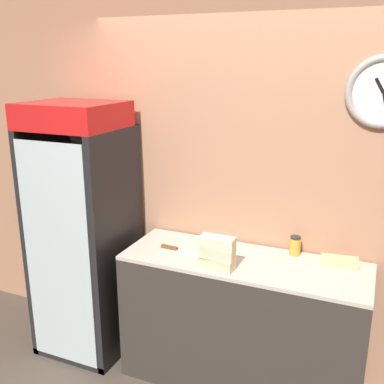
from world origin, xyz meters
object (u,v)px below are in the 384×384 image
at_px(sandwich_stack_middle, 217,253).
at_px(sandwich_flat_left, 339,262).
at_px(beverage_cooler, 87,219).
at_px(chefs_knife, 179,250).
at_px(sandwich_stack_bottom, 217,263).
at_px(sandwich_stack_top, 218,242).
at_px(condiment_jar, 295,246).

height_order(sandwich_stack_middle, sandwich_flat_left, sandwich_stack_middle).
distance_m(beverage_cooler, chefs_knife, 0.79).
bearing_deg(sandwich_stack_bottom, sandwich_stack_top, 0.00).
xyz_separation_m(chefs_knife, condiment_jar, (0.75, 0.25, 0.06)).
bearing_deg(chefs_knife, condiment_jar, 18.63).
bearing_deg(sandwich_flat_left, sandwich_stack_bottom, -154.30).
bearing_deg(condiment_jar, sandwich_stack_middle, -135.10).
height_order(beverage_cooler, sandwich_flat_left, beverage_cooler).
distance_m(chefs_knife, condiment_jar, 0.79).
bearing_deg(sandwich_stack_bottom, chefs_knife, 155.50).
relative_size(sandwich_flat_left, chefs_knife, 0.64).
relative_size(chefs_knife, condiment_jar, 2.87).
xyz_separation_m(beverage_cooler, sandwich_stack_bottom, (1.13, -0.20, -0.07)).
xyz_separation_m(sandwich_stack_bottom, condiment_jar, (0.41, 0.41, 0.03)).
xyz_separation_m(sandwich_stack_bottom, chefs_knife, (-0.34, 0.16, -0.03)).
bearing_deg(beverage_cooler, condiment_jar, 7.91).
height_order(sandwich_stack_top, chefs_knife, sandwich_stack_top).
bearing_deg(sandwich_stack_middle, sandwich_stack_bottom, 180.00).
relative_size(beverage_cooler, chefs_knife, 5.12).
distance_m(sandwich_stack_middle, chefs_knife, 0.39).
bearing_deg(condiment_jar, sandwich_stack_top, -135.10).
distance_m(beverage_cooler, condiment_jar, 1.55).
bearing_deg(condiment_jar, beverage_cooler, -172.09).
height_order(beverage_cooler, sandwich_stack_middle, beverage_cooler).
height_order(beverage_cooler, condiment_jar, beverage_cooler).
distance_m(sandwich_stack_bottom, sandwich_flat_left, 0.78).
height_order(sandwich_flat_left, chefs_knife, sandwich_flat_left).
bearing_deg(sandwich_stack_bottom, condiment_jar, 44.90).
height_order(sandwich_stack_top, sandwich_flat_left, sandwich_stack_top).
bearing_deg(sandwich_stack_middle, chefs_knife, 155.50).
xyz_separation_m(sandwich_stack_top, chefs_knife, (-0.34, 0.16, -0.17)).
xyz_separation_m(beverage_cooler, condiment_jar, (1.54, 0.21, -0.04)).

